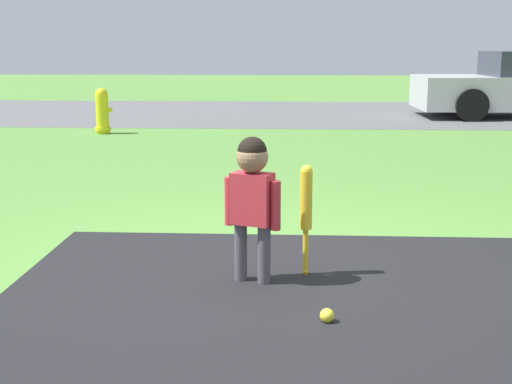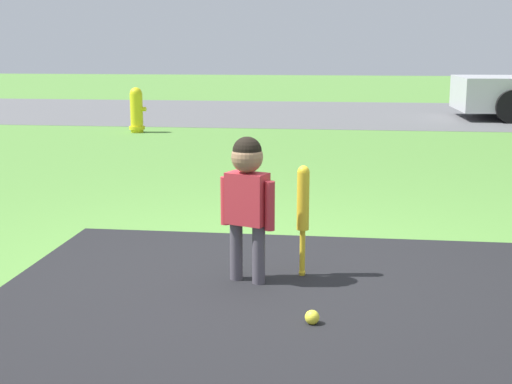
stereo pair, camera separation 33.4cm
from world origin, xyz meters
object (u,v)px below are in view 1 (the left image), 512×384
baseball_bat (306,204)px  fire_hydrant (102,111)px  child (252,189)px  sports_ball (327,315)px

baseball_bat → fire_hydrant: size_ratio=0.95×
child → fire_hydrant: size_ratio=1.20×
baseball_bat → sports_ball: 0.88m
child → fire_hydrant: 7.73m
child → baseball_bat: bearing=47.0°
sports_ball → fire_hydrant: 8.47m
sports_ball → fire_hydrant: bearing=112.7°
baseball_bat → sports_ball: size_ratio=9.19×
sports_ball → child: bearing=124.2°
baseball_bat → fire_hydrant: bearing=114.2°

